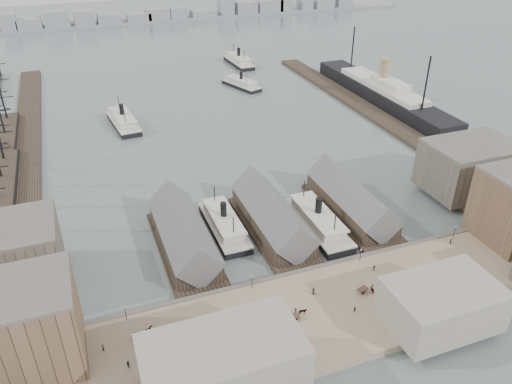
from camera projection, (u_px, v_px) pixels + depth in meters
name	position (u px, v px, depth m)	size (l,w,h in m)	color
ground	(296.00, 264.00, 132.28)	(900.00, 900.00, 0.00)	#566464
quay	(332.00, 311.00, 115.57)	(180.00, 30.00, 2.00)	gray
seawall	(305.00, 273.00, 127.49)	(180.00, 1.20, 2.30)	#59544C
west_wharf	(27.00, 150.00, 192.15)	(10.00, 220.00, 1.60)	#2D231C
east_wharf	(369.00, 111.00, 228.69)	(10.00, 180.00, 1.60)	#2D231C
ferry_shed_west	(184.00, 236.00, 135.69)	(14.00, 42.00, 12.60)	#2D231C
ferry_shed_center	(272.00, 217.00, 143.64)	(14.00, 42.00, 12.60)	#2D231C
ferry_shed_east	(351.00, 201.00, 151.60)	(14.00, 42.00, 12.60)	#2D231C
warehouse_west_back	(4.00, 255.00, 120.97)	(26.00, 20.00, 14.00)	#60564C
warehouse_east_back	(470.00, 167.00, 160.49)	(28.00, 20.00, 15.00)	#60564C
street_bldg_center	(441.00, 304.00, 108.96)	(24.00, 16.00, 10.00)	gray
street_bldg_west	(223.00, 366.00, 93.17)	(30.00, 16.00, 12.00)	gray
lamp_post_far_w	(125.00, 311.00, 110.49)	(0.44, 0.44, 3.92)	black
lamp_post_near_w	(252.00, 280.00, 119.66)	(0.44, 0.44, 3.92)	black
lamp_post_near_e	(361.00, 253.00, 128.84)	(0.44, 0.44, 3.92)	black
lamp_post_far_e	(455.00, 230.00, 138.01)	(0.44, 0.44, 3.92)	black
far_shore	(120.00, 18.00, 400.56)	(500.00, 40.00, 15.72)	gray
ferry_docked_west	(224.00, 224.00, 144.89)	(8.39, 27.96, 9.98)	black
ferry_docked_east	(317.00, 221.00, 145.87)	(9.09, 30.29, 10.82)	black
ferry_open_near	(123.00, 121.00, 213.91)	(11.91, 30.06, 10.46)	black
ferry_open_mid	(241.00, 84.00, 259.58)	(15.44, 25.75, 8.82)	black
ferry_open_far	(239.00, 61.00, 296.26)	(10.55, 30.01, 10.55)	black
sailing_ship_near	(1.00, 190.00, 161.39)	(8.99, 61.96, 36.98)	black
sailing_ship_mid	(6.00, 136.00, 199.92)	(8.33, 48.12, 34.24)	black
ocean_steamer	(382.00, 92.00, 240.27)	(14.09, 102.94, 20.59)	black
tram	(512.00, 243.00, 133.68)	(3.89, 11.09, 3.86)	black
horse_cart_left	(146.00, 331.00, 107.71)	(4.84, 3.15, 1.66)	black
horse_cart_center	(300.00, 313.00, 112.49)	(4.96, 2.29, 1.55)	black
horse_cart_right	(370.00, 289.00, 119.49)	(4.81, 2.74, 1.56)	black
pedestrian_0	(103.00, 348.00, 103.55)	(0.66, 0.48, 1.80)	black
pedestrian_1	(128.00, 364.00, 100.00)	(0.82, 0.64, 1.70)	black
pedestrian_2	(266.00, 302.00, 115.53)	(1.05, 0.60, 1.62)	black
pedestrian_3	(254.00, 346.00, 104.14)	(0.99, 0.41, 1.70)	black
pedestrian_4	(313.00, 291.00, 118.79)	(0.88, 0.57, 1.80)	black
pedestrian_5	(355.00, 309.00, 113.57)	(0.59, 0.43, 1.61)	black
pedestrian_6	(374.00, 268.00, 126.64)	(0.76, 0.59, 1.57)	black
pedestrian_7	(480.00, 289.00, 119.40)	(1.13, 0.65, 1.74)	black
pedestrian_8	(451.00, 242.00, 136.29)	(1.04, 0.43, 1.78)	black
pedestrian_10	(295.00, 311.00, 113.12)	(1.01, 0.58, 1.56)	black
pedestrian_11	(434.00, 280.00, 122.56)	(0.95, 0.40, 1.63)	black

